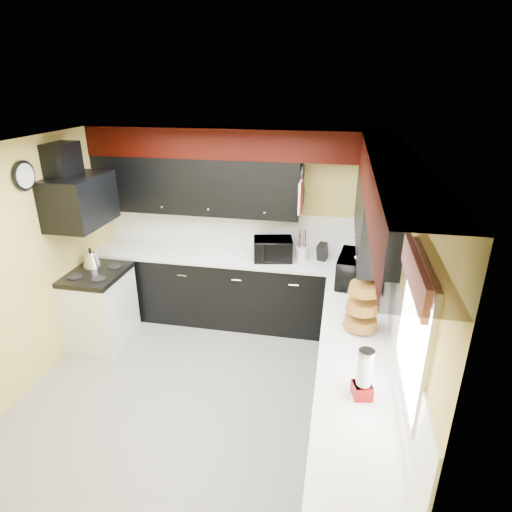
{
  "coord_description": "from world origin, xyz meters",
  "views": [
    {
      "loc": [
        1.25,
        -3.36,
        3.02
      ],
      "look_at": [
        0.45,
        0.67,
        1.31
      ],
      "focal_mm": 30.0,
      "sensor_mm": 36.0,
      "label": 1
    }
  ],
  "objects_px": {
    "utensil_crock": "(302,253)",
    "knife_block": "(322,252)",
    "toaster_oven": "(273,249)",
    "microwave": "(357,270)",
    "kettle": "(91,259)"
  },
  "relations": [
    {
      "from": "toaster_oven",
      "to": "utensil_crock",
      "type": "height_order",
      "value": "toaster_oven"
    },
    {
      "from": "toaster_oven",
      "to": "knife_block",
      "type": "height_order",
      "value": "toaster_oven"
    },
    {
      "from": "knife_block",
      "to": "kettle",
      "type": "height_order",
      "value": "knife_block"
    },
    {
      "from": "toaster_oven",
      "to": "microwave",
      "type": "relative_size",
      "value": 0.8
    },
    {
      "from": "microwave",
      "to": "kettle",
      "type": "bearing_deg",
      "value": 99.33
    },
    {
      "from": "utensil_crock",
      "to": "kettle",
      "type": "distance_m",
      "value": 2.56
    },
    {
      "from": "toaster_oven",
      "to": "utensil_crock",
      "type": "distance_m",
      "value": 0.36
    },
    {
      "from": "utensil_crock",
      "to": "knife_block",
      "type": "height_order",
      "value": "knife_block"
    },
    {
      "from": "toaster_oven",
      "to": "kettle",
      "type": "relative_size",
      "value": 2.22
    },
    {
      "from": "microwave",
      "to": "utensil_crock",
      "type": "distance_m",
      "value": 0.87
    },
    {
      "from": "toaster_oven",
      "to": "kettle",
      "type": "distance_m",
      "value": 2.2
    },
    {
      "from": "utensil_crock",
      "to": "kettle",
      "type": "relative_size",
      "value": 0.74
    },
    {
      "from": "knife_block",
      "to": "kettle",
      "type": "bearing_deg",
      "value": -146.83
    },
    {
      "from": "toaster_oven",
      "to": "knife_block",
      "type": "bearing_deg",
      "value": -2.54
    },
    {
      "from": "utensil_crock",
      "to": "knife_block",
      "type": "xyz_separation_m",
      "value": [
        0.25,
        0.02,
        0.03
      ]
    }
  ]
}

